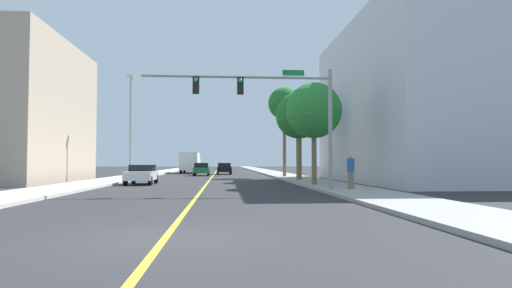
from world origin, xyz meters
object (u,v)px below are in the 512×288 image
object	(u,v)px
car_white	(142,174)
delivery_truck	(190,162)
palm_far	(284,104)
palm_mid	(299,116)
traffic_signal_mast	(273,101)
car_green	(202,169)
car_black	(224,168)
palm_near	(314,111)
street_lamp	(130,121)
pedestrian	(351,171)

from	to	relation	value
car_white	delivery_truck	distance (m)	29.73
palm_far	car_white	world-z (taller)	palm_far
delivery_truck	palm_mid	bearing A→B (deg)	-67.58
traffic_signal_mast	car_green	bearing A→B (deg)	100.02
traffic_signal_mast	car_black	size ratio (longest dim) A/B	2.39
palm_near	palm_mid	size ratio (longest dim) A/B	0.90
palm_mid	car_white	size ratio (longest dim) A/B	1.77
street_lamp	palm_near	world-z (taller)	street_lamp
pedestrian	car_white	bearing A→B (deg)	-113.11
palm_near	car_green	xyz separation A→B (m)	(-8.11, 22.65, -4.00)
car_green	pedestrian	xyz separation A→B (m)	(9.07, -27.19, 0.32)
palm_near	car_green	distance (m)	24.39
palm_near	car_white	size ratio (longest dim) A/B	1.60
palm_far	delivery_truck	size ratio (longest dim) A/B	1.14
palm_mid	pedestrian	xyz separation A→B (m)	(0.52, -12.40, -4.20)
palm_far	delivery_truck	bearing A→B (deg)	120.64
car_white	delivery_truck	xyz separation A→B (m)	(1.05, 29.69, 0.84)
car_white	delivery_truck	bearing A→B (deg)	-93.02
traffic_signal_mast	pedestrian	distance (m)	5.49
car_white	palm_far	bearing A→B (deg)	-135.77
delivery_truck	pedestrian	xyz separation A→B (m)	(11.19, -38.19, -0.48)
palm_mid	pedestrian	distance (m)	13.10
car_white	palm_mid	bearing A→B (deg)	-162.57
pedestrian	palm_near	bearing A→B (deg)	-156.47
palm_mid	delivery_truck	bearing A→B (deg)	112.48
pedestrian	palm_far	bearing A→B (deg)	-166.73
car_white	pedestrian	size ratio (longest dim) A/B	2.19
street_lamp	traffic_signal_mast	bearing A→B (deg)	-56.50
palm_far	car_white	size ratio (longest dim) A/B	2.22
car_black	street_lamp	bearing A→B (deg)	-116.08
car_black	pedestrian	xyz separation A→B (m)	(6.50, -32.07, 0.32)
pedestrian	car_black	bearing A→B (deg)	-156.89
car_black	pedestrian	size ratio (longest dim) A/B	2.18
palm_mid	palm_far	bearing A→B (deg)	90.39
palm_near	palm_far	size ratio (longest dim) A/B	0.72
traffic_signal_mast	palm_mid	size ratio (longest dim) A/B	1.35
palm_mid	car_white	world-z (taller)	palm_mid
car_green	car_white	bearing A→B (deg)	-100.36
palm_near	car_green	bearing A→B (deg)	109.70
palm_far	car_green	xyz separation A→B (m)	(-8.50, 6.93, -6.53)
car_white	pedestrian	bearing A→B (deg)	144.24
traffic_signal_mast	street_lamp	size ratio (longest dim) A/B	1.08
car_black	car_green	bearing A→B (deg)	-119.10
palm_mid	delivery_truck	xyz separation A→B (m)	(-10.67, 25.79, -3.72)
traffic_signal_mast	palm_near	bearing A→B (deg)	58.57
street_lamp	car_black	world-z (taller)	street_lamp
palm_near	car_black	world-z (taller)	palm_near
palm_far	car_green	bearing A→B (deg)	140.79
car_green	traffic_signal_mast	bearing A→B (deg)	-80.70
traffic_signal_mast	car_green	size ratio (longest dim) A/B	2.43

